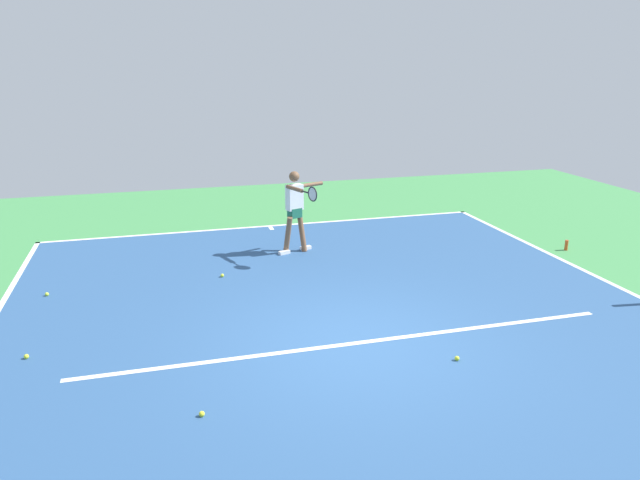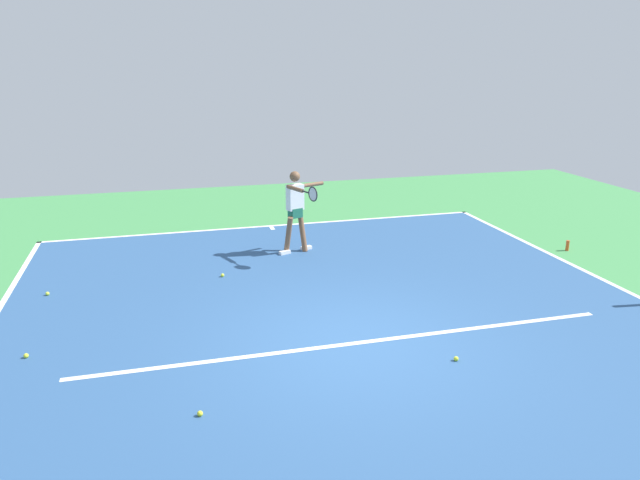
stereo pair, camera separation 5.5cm
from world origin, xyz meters
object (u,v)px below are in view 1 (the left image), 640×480
Objects in this scene: tennis_ball_centre_court at (47,294)px; water_bottle at (566,245)px; tennis_player at (296,206)px; tennis_ball_by_baseline at (26,356)px; tennis_ball_near_service_line at (222,275)px; tennis_ball_near_player at (202,414)px; tennis_ball_by_sideline at (457,358)px.

water_bottle is at bearing 179.09° from tennis_ball_centre_court.
water_bottle is (-5.57, 1.41, -0.88)m from tennis_player.
tennis_ball_near_service_line is at bearing -139.63° from tennis_ball_by_baseline.
tennis_ball_centre_court is 4.94m from tennis_ball_near_player.
tennis_ball_by_sideline is at bearing 39.78° from water_bottle.
tennis_player is at bearing -165.20° from tennis_ball_centre_court.
tennis_ball_by_sideline and tennis_ball_near_player have the same top height.
water_bottle reaches higher than tennis_ball_near_service_line.
tennis_ball_near_player and tennis_ball_near_service_line have the same top height.
tennis_ball_by_baseline is 1.00× the size of tennis_ball_near_service_line.
tennis_ball_by_sideline is 1.00× the size of tennis_ball_near_player.
water_bottle is (-10.19, -2.20, 0.08)m from tennis_ball_by_baseline.
water_bottle reaches higher than tennis_ball_by_sideline.
tennis_ball_centre_court is 1.00× the size of tennis_ball_near_player.
tennis_player reaches higher than tennis_ball_near_service_line.
tennis_ball_near_player is at bearing 46.13° from tennis_player.
tennis_ball_centre_court is 10.27m from water_bottle.
tennis_player is at bearing -113.46° from tennis_ball_near_player.
tennis_player is at bearing -146.68° from tennis_ball_near_service_line.
tennis_ball_centre_court is at bearing -62.96° from tennis_ball_near_player.
water_bottle is at bearing -140.22° from tennis_ball_by_sideline.
water_bottle is at bearing -152.13° from tennis_ball_near_player.
tennis_ball_by_sideline is 5.84m from tennis_ball_by_baseline.
tennis_ball_centre_court is 1.00× the size of tennis_ball_by_baseline.
tennis_ball_near_service_line is (-2.94, -2.50, 0.00)m from tennis_ball_by_baseline.
tennis_player is 5.81m from water_bottle.
tennis_ball_by_baseline is at bearing 91.75° from tennis_ball_centre_court.
tennis_ball_centre_court and tennis_ball_near_service_line have the same top height.
tennis_ball_by_baseline is at bearing 40.37° from tennis_ball_near_service_line.
tennis_player is 6.23m from tennis_ball_near_player.
tennis_ball_by_sideline is at bearing -173.00° from tennis_ball_near_player.
tennis_ball_near_service_line is at bearing -177.45° from tennis_ball_centre_court.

